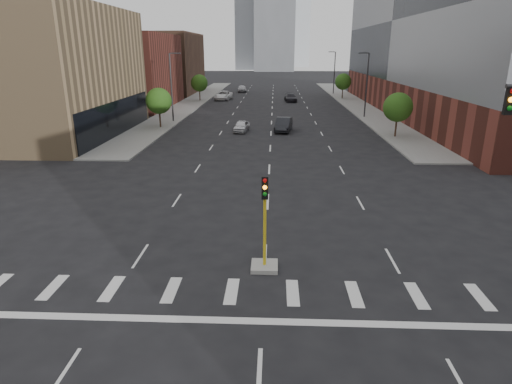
# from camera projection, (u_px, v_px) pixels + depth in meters

# --- Properties ---
(sidewalk_left_far) EXTENTS (5.00, 92.00, 0.15)m
(sidewalk_left_far) POSITION_uv_depth(u_px,v_px,m) (194.00, 101.00, 81.58)
(sidewalk_left_far) COLOR gray
(sidewalk_left_far) RESTS_ON ground
(sidewalk_right_far) EXTENTS (5.00, 92.00, 0.15)m
(sidewalk_right_far) POSITION_uv_depth(u_px,v_px,m) (352.00, 102.00, 80.38)
(sidewalk_right_far) COLOR gray
(sidewalk_right_far) RESTS_ON ground
(building_left_mid) EXTENTS (20.00, 24.00, 14.00)m
(building_left_mid) POSITION_uv_depth(u_px,v_px,m) (25.00, 73.00, 47.67)
(building_left_mid) COLOR #A2825B
(building_left_mid) RESTS_ON ground
(building_left_far_a) EXTENTS (20.00, 22.00, 12.00)m
(building_left_far_a) POSITION_uv_depth(u_px,v_px,m) (111.00, 71.00, 72.63)
(building_left_far_a) COLOR brown
(building_left_far_a) RESTS_ON ground
(building_left_far_b) EXTENTS (20.00, 24.00, 13.00)m
(building_left_far_b) POSITION_uv_depth(u_px,v_px,m) (152.00, 63.00, 97.11)
(building_left_far_b) COLOR brown
(building_left_far_b) RESTS_ON ground
(building_right_main) EXTENTS (24.00, 70.00, 22.00)m
(building_right_main) POSITION_uv_depth(u_px,v_px,m) (473.00, 39.00, 63.07)
(building_right_main) COLOR brown
(building_right_main) RESTS_ON ground
(tower_mid) EXTENTS (18.00, 18.00, 44.00)m
(tower_mid) POSITION_uv_depth(u_px,v_px,m) (275.00, 21.00, 193.48)
(tower_mid) COLOR slate
(tower_mid) RESTS_ON ground
(median_traffic_signal) EXTENTS (1.20, 1.20, 4.40)m
(median_traffic_signal) POSITION_uv_depth(u_px,v_px,m) (265.00, 249.00, 19.06)
(median_traffic_signal) COLOR #999993
(median_traffic_signal) RESTS_ON ground
(streetlight_right_a) EXTENTS (1.60, 0.22, 9.07)m
(streetlight_right_a) POSITION_uv_depth(u_px,v_px,m) (366.00, 82.00, 60.87)
(streetlight_right_a) COLOR #2D2D30
(streetlight_right_a) RESTS_ON ground
(streetlight_right_b) EXTENTS (1.60, 0.22, 9.07)m
(streetlight_right_b) POSITION_uv_depth(u_px,v_px,m) (334.00, 71.00, 94.05)
(streetlight_right_b) COLOR #2D2D30
(streetlight_right_b) RESTS_ON ground
(streetlight_left) EXTENTS (1.60, 0.22, 9.07)m
(streetlight_left) POSITION_uv_depth(u_px,v_px,m) (172.00, 84.00, 57.21)
(streetlight_left) COLOR #2D2D30
(streetlight_left) RESTS_ON ground
(tree_left_near) EXTENTS (3.20, 3.20, 4.85)m
(tree_left_near) POSITION_uv_depth(u_px,v_px,m) (159.00, 101.00, 53.00)
(tree_left_near) COLOR #382619
(tree_left_near) RESTS_ON ground
(tree_left_far) EXTENTS (3.20, 3.20, 4.85)m
(tree_left_far) POSITION_uv_depth(u_px,v_px,m) (199.00, 83.00, 81.44)
(tree_left_far) COLOR #382619
(tree_left_far) RESTS_ON ground
(tree_right_near) EXTENTS (3.20, 3.20, 4.85)m
(tree_right_near) POSITION_uv_depth(u_px,v_px,m) (398.00, 107.00, 47.14)
(tree_right_near) COLOR #382619
(tree_right_near) RESTS_ON ground
(tree_right_far) EXTENTS (3.20, 3.20, 4.85)m
(tree_right_far) POSITION_uv_depth(u_px,v_px,m) (343.00, 82.00, 85.06)
(tree_right_far) COLOR #382619
(tree_right_far) RESTS_ON ground
(car_near_left) EXTENTS (2.01, 4.03, 1.32)m
(car_near_left) POSITION_uv_depth(u_px,v_px,m) (241.00, 126.00, 51.56)
(car_near_left) COLOR silver
(car_near_left) RESTS_ON ground
(car_mid_right) EXTENTS (2.41, 5.15, 1.63)m
(car_mid_right) POSITION_uv_depth(u_px,v_px,m) (284.00, 125.00, 51.75)
(car_mid_right) COLOR black
(car_mid_right) RESTS_ON ground
(car_far_left) EXTENTS (3.46, 6.37, 1.69)m
(car_far_left) POSITION_uv_depth(u_px,v_px,m) (224.00, 95.00, 84.52)
(car_far_left) COLOR white
(car_far_left) RESTS_ON ground
(car_deep_right) EXTENTS (2.46, 5.27, 1.49)m
(car_deep_right) POSITION_uv_depth(u_px,v_px,m) (290.00, 98.00, 81.56)
(car_deep_right) COLOR black
(car_deep_right) RESTS_ON ground
(car_distant) EXTENTS (2.27, 4.97, 1.65)m
(car_distant) POSITION_uv_depth(u_px,v_px,m) (242.00, 88.00, 99.89)
(car_distant) COLOR #B0B1B5
(car_distant) RESTS_ON ground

